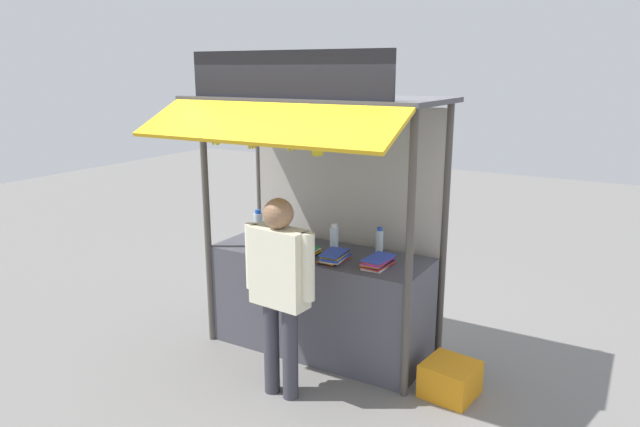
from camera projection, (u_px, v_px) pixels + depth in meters
name	position (u px, v px, depth m)	size (l,w,h in m)	color
ground_plane	(320.00, 347.00, 5.26)	(20.00, 20.00, 0.00)	slate
stall_counter	(320.00, 301.00, 5.15)	(1.92, 0.71, 0.91)	#4C4C56
stall_structure	(325.00, 176.00, 4.95)	(2.12, 1.54, 2.60)	#4C4742
water_bottle_front_right	(379.00, 241.00, 4.98)	(0.07, 0.07, 0.24)	silver
water_bottle_right	(258.00, 226.00, 5.35)	(0.08, 0.08, 0.29)	silver
water_bottle_center	(285.00, 226.00, 5.39)	(0.08, 0.08, 0.27)	silver
water_bottle_mid_left	(334.00, 240.00, 4.97)	(0.08, 0.08, 0.27)	silver
magazine_stack_back_left	(306.00, 252.00, 4.94)	(0.20, 0.25, 0.06)	blue
magazine_stack_far_left	(334.00, 257.00, 4.79)	(0.20, 0.30, 0.08)	red
magazine_stack_rear_center	(377.00, 262.00, 4.66)	(0.20, 0.32, 0.08)	white
magazine_stack_front_left	(274.00, 249.00, 5.02)	(0.20, 0.29, 0.06)	white
banana_bunch_rightmost	(216.00, 136.00, 4.77)	(0.10, 0.10, 0.27)	#332D23
banana_bunch_leftmost	(291.00, 141.00, 4.40)	(0.09, 0.09, 0.27)	#332D23
banana_bunch_inner_left	(317.00, 146.00, 4.30)	(0.10, 0.10, 0.29)	#332D23
banana_bunch_inner_right	(251.00, 141.00, 4.59)	(0.08, 0.07, 0.28)	#332D23
vendor_person	(280.00, 280.00, 4.27)	(0.59, 0.23, 1.57)	#383842
plastic_crate	(450.00, 379.00, 4.46)	(0.38, 0.38, 0.27)	orange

